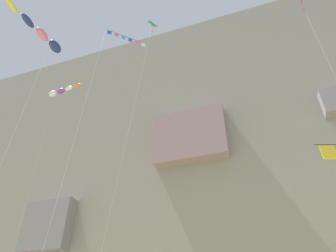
{
  "coord_description": "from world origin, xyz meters",
  "views": [
    {
      "loc": [
        10.45,
        4.88,
        2.61
      ],
      "look_at": [
        2.64,
        27.51,
        19.72
      ],
      "focal_mm": 32.69,
      "sensor_mm": 36.0,
      "label": 1
    }
  ],
  "objects_px": {
    "kite_diamond_front_field": "(304,11)",
    "kite_banner_high_left": "(121,51)",
    "kite_diamond_upper_left": "(149,40)",
    "kite_windsock_low_center": "(60,92)",
    "kite_windsock_low_right": "(43,36)"
  },
  "relations": [
    {
      "from": "kite_banner_high_left",
      "to": "kite_windsock_low_right",
      "type": "height_order",
      "value": "kite_banner_high_left"
    },
    {
      "from": "kite_windsock_low_right",
      "to": "kite_diamond_front_field",
      "type": "bearing_deg",
      "value": 32.6
    },
    {
      "from": "kite_diamond_front_field",
      "to": "kite_windsock_low_center",
      "type": "relative_size",
      "value": 1.01
    },
    {
      "from": "kite_banner_high_left",
      "to": "kite_windsock_low_center",
      "type": "height_order",
      "value": "kite_windsock_low_center"
    },
    {
      "from": "kite_windsock_low_right",
      "to": "kite_windsock_low_center",
      "type": "bearing_deg",
      "value": 128.7
    },
    {
      "from": "kite_windsock_low_right",
      "to": "kite_diamond_upper_left",
      "type": "distance_m",
      "value": 15.6
    },
    {
      "from": "kite_diamond_upper_left",
      "to": "kite_windsock_low_center",
      "type": "height_order",
      "value": "kite_diamond_upper_left"
    },
    {
      "from": "kite_diamond_front_field",
      "to": "kite_windsock_low_center",
      "type": "distance_m",
      "value": 32.06
    },
    {
      "from": "kite_banner_high_left",
      "to": "kite_windsock_low_center",
      "type": "xyz_separation_m",
      "value": [
        -15.11,
        9.87,
        8.12
      ]
    },
    {
      "from": "kite_diamond_front_field",
      "to": "kite_windsock_low_center",
      "type": "xyz_separation_m",
      "value": [
        -31.88,
        3.22,
        1.05
      ]
    },
    {
      "from": "kite_diamond_front_field",
      "to": "kite_windsock_low_right",
      "type": "relative_size",
      "value": 1.62
    },
    {
      "from": "kite_windsock_low_right",
      "to": "kite_windsock_low_center",
      "type": "xyz_separation_m",
      "value": [
        -12.5,
        15.61,
        11.94
      ]
    },
    {
      "from": "kite_banner_high_left",
      "to": "kite_windsock_low_right",
      "type": "bearing_deg",
      "value": -114.46
    },
    {
      "from": "kite_diamond_front_field",
      "to": "kite_banner_high_left",
      "type": "xyz_separation_m",
      "value": [
        -16.77,
        -6.66,
        -7.07
      ]
    },
    {
      "from": "kite_banner_high_left",
      "to": "kite_windsock_low_right",
      "type": "distance_m",
      "value": 7.37
    }
  ]
}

